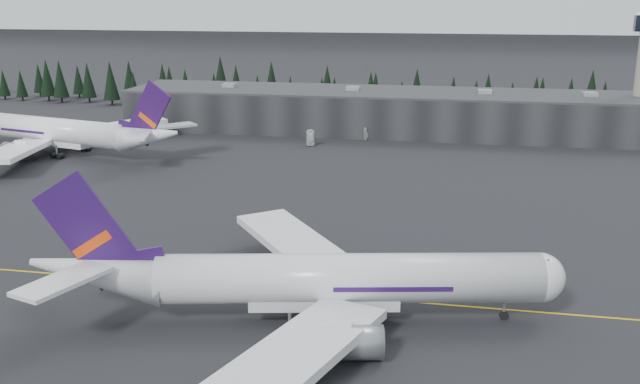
% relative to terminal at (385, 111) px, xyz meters
% --- Properties ---
extents(ground, '(1400.00, 1400.00, 0.00)m').
position_rel_terminal_xyz_m(ground, '(0.00, -125.00, -6.30)').
color(ground, black).
rests_on(ground, ground).
extents(taxiline, '(400.00, 0.40, 0.02)m').
position_rel_terminal_xyz_m(taxiline, '(0.00, -127.00, -6.29)').
color(taxiline, gold).
rests_on(taxiline, ground).
extents(terminal, '(160.00, 30.00, 12.60)m').
position_rel_terminal_xyz_m(terminal, '(0.00, 0.00, 0.00)').
color(terminal, black).
rests_on(terminal, ground).
extents(treeline, '(360.00, 20.00, 15.00)m').
position_rel_terminal_xyz_m(treeline, '(0.00, 37.00, 1.20)').
color(treeline, black).
rests_on(treeline, ground).
extents(mountain_ridge, '(4400.00, 900.00, 420.00)m').
position_rel_terminal_xyz_m(mountain_ridge, '(0.00, 875.00, -6.30)').
color(mountain_ridge, white).
rests_on(mountain_ridge, ground).
extents(jet_main, '(68.72, 62.82, 20.43)m').
position_rel_terminal_xyz_m(jet_main, '(3.54, -135.50, -0.54)').
color(jet_main, silver).
rests_on(jet_main, ground).
extents(jet_parked, '(70.96, 64.73, 21.22)m').
position_rel_terminal_xyz_m(jet_parked, '(-79.81, -49.28, -0.32)').
color(jet_parked, white).
rests_on(jet_parked, ground).
extents(gse_vehicle_a, '(2.62, 4.98, 1.34)m').
position_rel_terminal_xyz_m(gse_vehicle_a, '(-17.89, -26.72, -5.63)').
color(gse_vehicle_a, silver).
rests_on(gse_vehicle_a, ground).
extents(gse_vehicle_b, '(3.97, 3.24, 1.27)m').
position_rel_terminal_xyz_m(gse_vehicle_b, '(-3.83, -15.07, -5.66)').
color(gse_vehicle_b, silver).
rests_on(gse_vehicle_b, ground).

